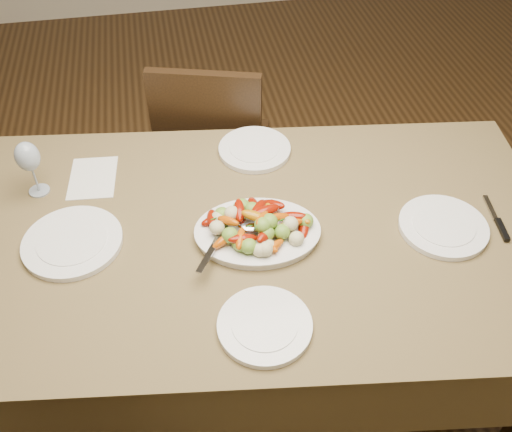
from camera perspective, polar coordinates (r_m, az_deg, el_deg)
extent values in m
plane|color=#372310|center=(2.48, 4.63, -9.22)|extent=(6.00, 6.00, 0.00)
cube|color=brown|center=(2.01, 0.00, -9.00)|extent=(1.96, 1.27, 0.76)
ellipsoid|color=white|center=(1.69, 0.15, -1.77)|extent=(0.39, 0.31, 0.02)
cylinder|color=white|center=(1.76, -17.87, -2.52)|extent=(0.29, 0.29, 0.02)
cylinder|color=white|center=(1.81, 18.21, -1.03)|extent=(0.27, 0.27, 0.02)
cylinder|color=white|center=(2.00, -0.14, 6.66)|extent=(0.25, 0.25, 0.02)
cylinder|color=white|center=(1.49, 0.88, -10.93)|extent=(0.25, 0.25, 0.02)
cube|color=silver|center=(1.97, -16.01, 3.71)|extent=(0.17, 0.22, 0.00)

